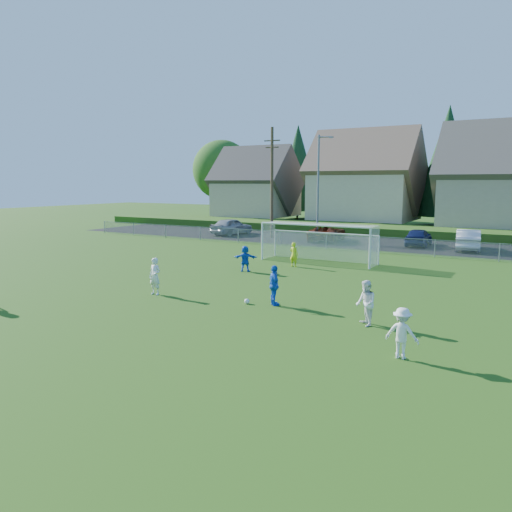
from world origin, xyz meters
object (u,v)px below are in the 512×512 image
object	(u,v)px
player_white_a	(155,276)
player_white_c	(402,333)
soccer_ball	(247,301)
player_white_b	(366,303)
goalkeeper	(294,254)
player_blue_b	(245,259)
car_e	(419,237)
car_c	(327,233)
soccer_goal	(320,237)
car_f	(468,240)
player_blue_a	(274,285)
car_a	(232,226)

from	to	relation	value
player_white_a	player_white_c	size ratio (longest dim) A/B	1.12
soccer_ball	player_white_b	world-z (taller)	player_white_b
player_white_b	goalkeeper	distance (m)	12.68
soccer_ball	player_blue_b	world-z (taller)	player_blue_b
player_white_b	player_white_c	bearing A→B (deg)	-0.86
player_white_a	player_white_c	world-z (taller)	player_white_a
player_white_a	car_e	xyz separation A→B (m)	(6.33, 24.09, -0.13)
car_c	soccer_goal	xyz separation A→B (m)	(4.01, -10.98, 0.91)
soccer_ball	player_blue_b	size ratio (longest dim) A/B	0.15
player_white_c	player_blue_b	distance (m)	15.10
goalkeeper	car_f	xyz separation A→B (m)	(8.02, 13.45, 0.04)
player_white_c	car_f	xyz separation A→B (m)	(-1.74, 26.19, 0.03)
player_white_a	soccer_ball	bearing A→B (deg)	9.11
player_blue_a	soccer_ball	bearing A→B (deg)	62.12
player_white_b	car_e	distance (m)	24.31
player_white_c	goalkeeper	size ratio (longest dim) A/B	1.01
player_white_a	car_f	xyz separation A→B (m)	(10.10, 23.50, -0.06)
car_c	soccer_goal	bearing A→B (deg)	102.48
player_white_a	player_white_b	bearing A→B (deg)	1.48
player_white_b	car_e	bearing A→B (deg)	151.53
player_blue_b	car_e	distance (m)	17.93
player_blue_b	car_c	distance (m)	16.51
player_white_a	car_a	size ratio (longest dim) A/B	0.35
soccer_ball	goalkeeper	distance (m)	9.76
goalkeeper	car_c	world-z (taller)	goalkeeper
player_white_b	car_e	world-z (taller)	player_white_b
soccer_goal	soccer_ball	bearing A→B (deg)	-81.16
car_a	car_c	bearing A→B (deg)	-173.74
car_f	car_a	bearing A→B (deg)	-8.44
player_blue_b	car_c	bearing A→B (deg)	-106.50
soccer_ball	car_c	xyz separation A→B (m)	(-5.87, 22.96, 0.61)
player_white_a	car_e	bearing A→B (deg)	76.57
player_white_c	soccer_ball	bearing A→B (deg)	-21.52
player_blue_b	soccer_goal	bearing A→B (deg)	-135.15
player_white_c	player_blue_b	xyz separation A→B (m)	(-11.43, 9.86, -0.01)
player_white_b	player_blue_a	size ratio (longest dim) A/B	0.97
player_white_c	player_blue_a	distance (m)	7.21
player_blue_a	goalkeeper	bearing A→B (deg)	-24.72
car_c	soccer_goal	distance (m)	11.72
player_white_a	player_blue_b	world-z (taller)	player_white_a
car_c	car_f	world-z (taller)	car_f
player_white_c	car_f	distance (m)	26.25
goalkeeper	soccer_goal	size ratio (longest dim) A/B	0.20
player_blue_b	car_e	bearing A→B (deg)	-131.88
car_c	player_white_b	bearing A→B (deg)	107.87
car_c	soccer_goal	size ratio (longest dim) A/B	0.69
car_c	car_f	size ratio (longest dim) A/B	1.08
soccer_ball	player_white_b	bearing A→B (deg)	-6.29
player_white_c	soccer_goal	size ratio (longest dim) A/B	0.20
soccer_ball	car_f	distance (m)	23.56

